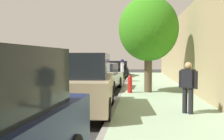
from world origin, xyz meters
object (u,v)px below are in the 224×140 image
object	(u,v)px
parked_suv_tan_second	(83,82)
parked_sedan_silver_mid	(102,77)
bicycle_at_curb	(120,78)
cyclist_with_backpack	(123,69)
pedestrian_on_phone	(188,85)
fire_hydrant	(130,84)
street_tree_mid_block	(148,29)
parked_sedan_black_far	(119,69)

from	to	relation	value
parked_suv_tan_second	parked_sedan_silver_mid	distance (m)	5.99
bicycle_at_curb	parked_suv_tan_second	bearing A→B (deg)	-93.04
cyclist_with_backpack	pedestrian_on_phone	world-z (taller)	pedestrian_on_phone
bicycle_at_curb	fire_hydrant	distance (m)	6.37
parked_suv_tan_second	pedestrian_on_phone	xyz separation A→B (m)	(3.34, -0.43, 0.00)
bicycle_at_curb	fire_hydrant	size ratio (longest dim) A/B	2.10
street_tree_mid_block	fire_hydrant	xyz separation A→B (m)	(-0.89, -0.35, -2.66)
parked_sedan_black_far	parked_sedan_silver_mid	bearing A→B (deg)	-91.54
parked_sedan_silver_mid	street_tree_mid_block	world-z (taller)	street_tree_mid_block
cyclist_with_backpack	pedestrian_on_phone	size ratio (longest dim) A/B	1.09
cyclist_with_backpack	fire_hydrant	size ratio (longest dim) A/B	2.05
parked_sedan_black_far	cyclist_with_backpack	size ratio (longest dim) A/B	2.59
parked_suv_tan_second	street_tree_mid_block	xyz separation A→B (m)	(2.33, 4.44, 2.20)
parked_sedan_silver_mid	fire_hydrant	world-z (taller)	parked_sedan_silver_mid
street_tree_mid_block	fire_hydrant	distance (m)	2.82
parked_suv_tan_second	cyclist_with_backpack	bearing A→B (deg)	85.53
parked_suv_tan_second	cyclist_with_backpack	distance (m)	9.98
parked_sedan_black_far	pedestrian_on_phone	world-z (taller)	pedestrian_on_phone
street_tree_mid_block	pedestrian_on_phone	bearing A→B (deg)	-78.32
fire_hydrant	parked_sedan_black_far	bearing A→B (deg)	96.62
street_tree_mid_block	fire_hydrant	world-z (taller)	street_tree_mid_block
pedestrian_on_phone	street_tree_mid_block	bearing A→B (deg)	101.68
parked_suv_tan_second	pedestrian_on_phone	world-z (taller)	parked_suv_tan_second
cyclist_with_backpack	parked_sedan_silver_mid	bearing A→B (deg)	-103.47
fire_hydrant	bicycle_at_curb	bearing A→B (deg)	98.07
parked_sedan_silver_mid	cyclist_with_backpack	size ratio (longest dim) A/B	2.62
cyclist_with_backpack	fire_hydrant	distance (m)	5.92
bicycle_at_curb	street_tree_mid_block	xyz separation A→B (m)	(1.78, -5.96, 2.84)
street_tree_mid_block	fire_hydrant	size ratio (longest dim) A/B	5.58
cyclist_with_backpack	pedestrian_on_phone	xyz separation A→B (m)	(2.56, -10.38, -0.02)
street_tree_mid_block	bicycle_at_curb	bearing A→B (deg)	106.64
parked_sedan_silver_mid	cyclist_with_backpack	xyz separation A→B (m)	(0.95, 3.96, 0.30)
parked_sedan_black_far	street_tree_mid_block	world-z (taller)	street_tree_mid_block
parked_sedan_black_far	street_tree_mid_block	distance (m)	11.81
bicycle_at_curb	pedestrian_on_phone	bearing A→B (deg)	-75.56
parked_sedan_silver_mid	fire_hydrant	xyz separation A→B (m)	(1.62, -1.90, -0.18)
parked_sedan_black_far	fire_hydrant	world-z (taller)	parked_sedan_black_far
cyclist_with_backpack	street_tree_mid_block	distance (m)	6.12
pedestrian_on_phone	fire_hydrant	world-z (taller)	pedestrian_on_phone
parked_sedan_black_far	fire_hydrant	distance (m)	11.76
cyclist_with_backpack	parked_suv_tan_second	bearing A→B (deg)	-94.47
bicycle_at_curb	cyclist_with_backpack	distance (m)	0.83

